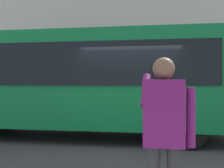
{
  "coord_description": "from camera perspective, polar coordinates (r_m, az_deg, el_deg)",
  "views": [
    {
      "loc": [
        -0.68,
        7.34,
        1.59
      ],
      "look_at": [
        0.58,
        -0.38,
        1.58
      ],
      "focal_mm": 45.0,
      "sensor_mm": 36.0,
      "label": 1
    }
  ],
  "objects": [
    {
      "name": "red_bus",
      "position": [
        8.39,
        -7.03,
        0.7
      ],
      "size": [
        9.05,
        2.54,
        3.08
      ],
      "color": "#0F7238",
      "rests_on": "ground_plane"
    },
    {
      "name": "ground_plane",
      "position": [
        7.54,
        4.0,
        -12.1
      ],
      "size": [
        60.0,
        60.0,
        0.0
      ],
      "primitive_type": "plane",
      "color": "#38383A"
    },
    {
      "name": "pedestrian_photographer",
      "position": [
        2.86,
        10.53,
        -8.95
      ],
      "size": [
        0.53,
        0.52,
        1.7
      ],
      "color": "#2D2D33",
      "rests_on": "sidewalk_curb"
    }
  ]
}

